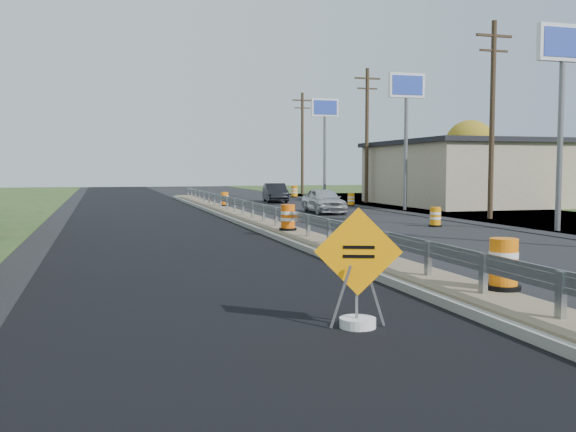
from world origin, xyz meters
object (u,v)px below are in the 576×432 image
object	(u,v)px
barrel_median_far	(225,199)
car_dark_mid	(275,193)
car_silver	(324,200)
barrel_median_mid	(288,218)
barrel_shoulder_far	(294,192)
barrel_shoulder_near	(435,217)
barrel_shoulder_mid	(351,200)
caution_sign	(358,298)
barrel_median_near	(503,265)

from	to	relation	value
barrel_median_far	car_dark_mid	xyz separation A→B (m)	(5.09, 7.35, 0.06)
car_silver	car_dark_mid	size ratio (longest dim) A/B	0.98
barrel_median_mid	car_silver	world-z (taller)	car_silver
barrel_median_mid	barrel_median_far	distance (m)	15.45
barrel_shoulder_far	car_dark_mid	distance (m)	7.89
barrel_shoulder_near	car_dark_mid	xyz separation A→B (m)	(-1.37, 20.70, 0.29)
barrel_shoulder_mid	barrel_shoulder_far	world-z (taller)	barrel_shoulder_far
barrel_median_far	barrel_shoulder_near	size ratio (longest dim) A/B	0.99
barrel_median_far	barrel_shoulder_far	xyz separation A→B (m)	(8.67, 14.39, -0.14)
caution_sign	barrel_median_near	size ratio (longest dim) A/B	1.97
car_silver	car_dark_mid	xyz separation A→B (m)	(0.44, 11.75, -0.01)
barrel_median_near	barrel_median_far	size ratio (longest dim) A/B	1.16
barrel_median_near	barrel_shoulder_near	xyz separation A→B (m)	(6.45, 14.00, -0.29)
barrel_shoulder_mid	barrel_median_far	bearing A→B (deg)	-169.56
barrel_shoulder_near	barrel_median_mid	bearing A→B (deg)	-163.58
barrel_shoulder_mid	car_dark_mid	distance (m)	6.78
barrel_median_far	barrel_shoulder_near	world-z (taller)	barrel_median_far
caution_sign	barrel_median_far	world-z (taller)	caution_sign
barrel_shoulder_mid	car_silver	world-z (taller)	car_silver
barrel_median_mid	barrel_median_far	xyz separation A→B (m)	(0.61, 15.43, -0.05)
barrel_median_mid	car_dark_mid	xyz separation A→B (m)	(5.70, 22.79, 0.01)
barrel_median_mid	barrel_shoulder_mid	distance (m)	19.39
barrel_shoulder_far	car_silver	size ratio (longest dim) A/B	0.24
car_dark_mid	barrel_shoulder_far	bearing A→B (deg)	70.67
car_dark_mid	barrel_shoulder_near	bearing A→B (deg)	-78.61
barrel_shoulder_near	car_silver	distance (m)	9.14
caution_sign	barrel_median_near	xyz separation A→B (m)	(3.30, 1.06, 0.21)
barrel_median_near	barrel_shoulder_far	world-z (taller)	barrel_median_near
barrel_shoulder_mid	barrel_shoulder_far	xyz separation A→B (m)	(0.00, 12.79, 0.08)
caution_sign	barrel_shoulder_mid	xyz separation A→B (m)	(11.95, 30.01, -0.08)
barrel_median_far	barrel_shoulder_far	world-z (taller)	barrel_median_far
barrel_median_far	barrel_shoulder_far	size ratio (longest dim) A/B	0.82
barrel_median_mid	barrel_shoulder_far	world-z (taller)	barrel_median_mid
car_silver	barrel_median_near	bearing A→B (deg)	-99.96
barrel_shoulder_mid	car_silver	distance (m)	7.21
car_dark_mid	barrel_median_near	bearing A→B (deg)	-90.72
barrel_shoulder_near	barrel_shoulder_mid	xyz separation A→B (m)	(2.20, 14.95, -0.00)
barrel_median_far	barrel_shoulder_mid	world-z (taller)	barrel_median_far
barrel_median_near	barrel_median_far	bearing A→B (deg)	90.03
barrel_shoulder_far	caution_sign	bearing A→B (deg)	-105.60
barrel_median_far	barrel_median_mid	bearing A→B (deg)	-92.25
barrel_median_near	barrel_shoulder_mid	world-z (taller)	barrel_median_near
barrel_shoulder_far	car_dark_mid	size ratio (longest dim) A/B	0.24
barrel_median_mid	barrel_shoulder_near	distance (m)	7.38
car_silver	barrel_shoulder_far	bearing A→B (deg)	79.41
caution_sign	barrel_median_near	bearing A→B (deg)	37.77
barrel_median_near	car_dark_mid	world-z (taller)	car_dark_mid
barrel_shoulder_near	barrel_median_far	bearing A→B (deg)	115.84
barrel_shoulder_mid	barrel_shoulder_near	bearing A→B (deg)	-98.37
barrel_median_mid	barrel_median_near	bearing A→B (deg)	-87.02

